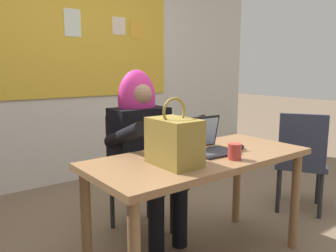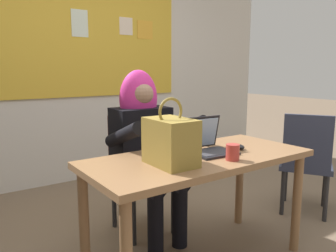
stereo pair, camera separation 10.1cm
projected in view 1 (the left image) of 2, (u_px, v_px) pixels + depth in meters
The scene contains 9 objects.
wall_back_bulletin at pixel (72, 59), 3.66m from camera, with size 5.35×2.30×2.68m.
desk_main at pixel (201, 170), 2.11m from camera, with size 1.45×0.67×0.73m.
chair_at_desk at pixel (136, 166), 2.64m from camera, with size 0.43×0.43×0.90m.
person_costumed at pixel (144, 140), 2.49m from camera, with size 0.60×0.61×1.25m.
laptop at pixel (209, 144), 2.16m from camera, with size 0.29×0.28×0.23m.
computer_mouse at pixel (238, 146), 2.27m from camera, with size 0.06×0.10×0.03m, color black.
handbag at pixel (174, 141), 1.86m from camera, with size 0.20×0.30×0.38m.
coffee_mug at pixel (235, 152), 1.99m from camera, with size 0.08×0.08×0.10m, color #B23833.
chair_extra_corner at pixel (301, 157), 2.93m from camera, with size 0.58×0.58×0.89m.
Camera 1 is at (-1.41, -1.54, 1.25)m, focal length 36.03 mm.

